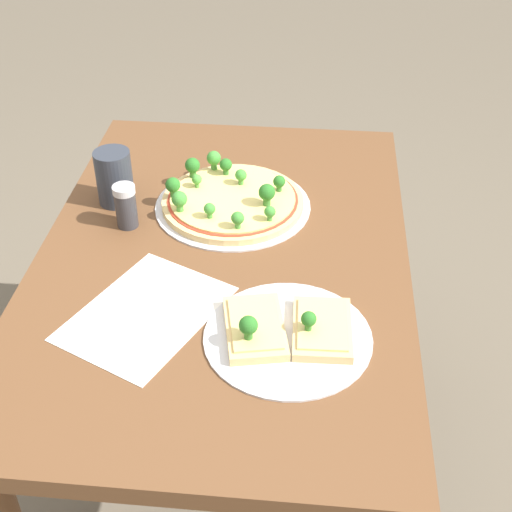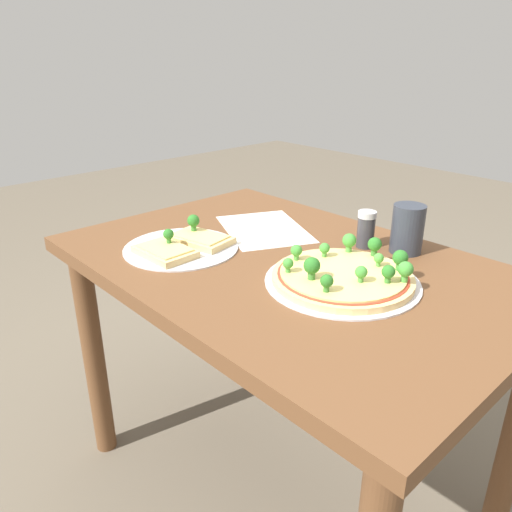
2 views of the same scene
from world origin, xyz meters
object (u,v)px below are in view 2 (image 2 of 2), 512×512
at_px(dining_table, 285,301).
at_px(pizza_tray_whole, 345,275).
at_px(pizza_tray_slice, 183,245).
at_px(drinking_cup, 407,229).
at_px(condiment_shaker, 366,229).

relative_size(dining_table, pizza_tray_whole, 3.28).
relative_size(dining_table, pizza_tray_slice, 3.81).
height_order(pizza_tray_whole, drinking_cup, drinking_cup).
height_order(pizza_tray_whole, condiment_shaker, condiment_shaker).
relative_size(pizza_tray_whole, drinking_cup, 2.78).
xyz_separation_m(pizza_tray_slice, drinking_cup, (0.38, 0.39, 0.05)).
distance_m(dining_table, pizza_tray_whole, 0.21).
height_order(drinking_cup, condiment_shaker, drinking_cup).
bearing_deg(dining_table, condiment_shaker, 70.21).
relative_size(pizza_tray_slice, condiment_shaker, 3.06).
xyz_separation_m(dining_table, pizza_tray_slice, (-0.22, -0.14, 0.12)).
bearing_deg(pizza_tray_whole, dining_table, -177.52).
bearing_deg(drinking_cup, pizza_tray_slice, -134.68).
distance_m(pizza_tray_slice, condiment_shaker, 0.45).
distance_m(dining_table, drinking_cup, 0.34).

